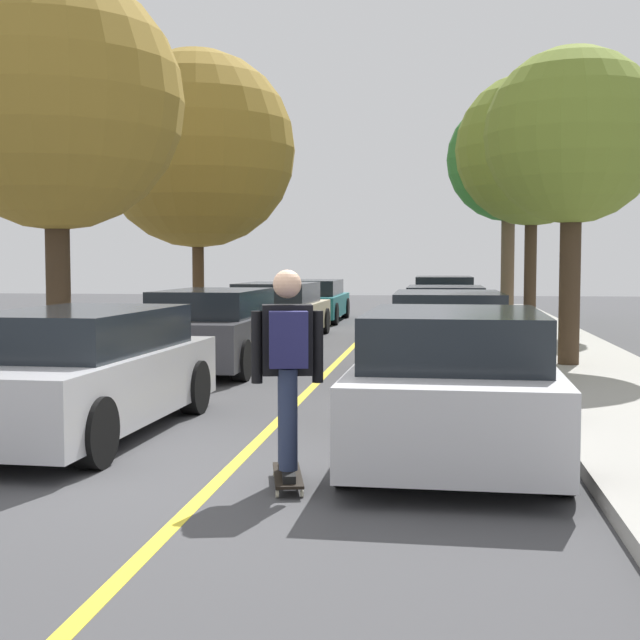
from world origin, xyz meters
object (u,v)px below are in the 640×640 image
object	(u,v)px
parked_car_right_farthest	(444,300)
street_tree_right_near	(532,150)
parked_car_right_far	(445,315)
street_tree_left_nearest	(55,102)
parked_car_left_nearest	(78,372)
fire_hydrant	(132,339)
street_tree_right_nearest	(572,138)
parked_car_right_nearest	(454,384)
parked_car_left_near	(215,330)
parked_car_left_far	(278,311)
skateboarder	(288,359)
street_tree_left_near	(197,149)
parked_car_left_farthest	(314,301)
street_tree_right_far	(509,160)
parked_car_right_near	(448,336)
skateboard	(288,476)

from	to	relation	value
parked_car_right_farthest	street_tree_right_near	world-z (taller)	street_tree_right_near
parked_car_right_far	street_tree_left_nearest	xyz separation A→B (m)	(-5.87, -7.19, 3.58)
parked_car_left_nearest	fire_hydrant	xyz separation A→B (m)	(-1.50, 5.85, -0.17)
street_tree_right_nearest	parked_car_left_nearest	bearing A→B (deg)	-134.46
parked_car_right_nearest	fire_hydrant	size ratio (longest dim) A/B	5.79
parked_car_left_near	parked_car_left_far	distance (m)	5.90
street_tree_right_near	skateboarder	distance (m)	14.92
street_tree_right_near	parked_car_right_far	bearing A→B (deg)	-149.67
parked_car_right_nearest	street_tree_right_nearest	xyz separation A→B (m)	(1.97, 6.51, 3.13)
parked_car_right_farthest	parked_car_left_far	bearing A→B (deg)	-126.35
street_tree_right_nearest	street_tree_right_near	size ratio (longest dim) A/B	0.85
parked_car_right_farthest	street_tree_left_near	world-z (taller)	street_tree_left_near
parked_car_left_far	parked_car_left_farthest	world-z (taller)	parked_car_left_far
parked_car_right_far	street_tree_left_near	xyz separation A→B (m)	(-5.87, 0.69, 3.85)
street_tree_right_nearest	fire_hydrant	size ratio (longest dim) A/B	7.32
street_tree_right_nearest	skateboarder	xyz separation A→B (m)	(-3.31, -7.87, -2.77)
street_tree_right_near	parked_car_left_nearest	bearing A→B (deg)	-115.56
parked_car_left_near	street_tree_right_far	xyz separation A→B (m)	(5.87, 13.42, 4.25)
skateboarder	parked_car_right_far	bearing A→B (deg)	84.10
parked_car_left_farthest	fire_hydrant	xyz separation A→B (m)	(-1.50, -11.87, -0.14)
parked_car_left_far	parked_car_right_nearest	distance (m)	12.79
parked_car_right_far	street_tree_right_near	xyz separation A→B (m)	(1.97, 1.15, 3.77)
parked_car_right_near	skateboarder	xyz separation A→B (m)	(-1.34, -6.95, 0.38)
skateboard	parked_car_left_nearest	bearing A→B (deg)	144.02
street_tree_right_nearest	street_tree_right_near	xyz separation A→B (m)	(-0.00, 6.29, 0.58)
parked_car_right_far	fire_hydrant	bearing A→B (deg)	-135.70
street_tree_right_nearest	street_tree_right_far	world-z (taller)	street_tree_right_far
parked_car_right_nearest	parked_car_right_farthest	xyz separation A→B (m)	(0.00, 17.48, 0.02)
street_tree_left_near	parked_car_left_farthest	bearing A→B (deg)	71.58
parked_car_left_far	skateboard	world-z (taller)	parked_car_left_far
parked_car_left_nearest	parked_car_right_farthest	bearing A→B (deg)	77.03
fire_hydrant	skateboard	world-z (taller)	fire_hydrant
parked_car_right_farthest	fire_hydrant	distance (m)	12.35
skateboarder	parked_car_right_near	bearing A→B (deg)	79.05
parked_car_left_far	parked_car_right_near	world-z (taller)	parked_car_right_near
parked_car_right_far	street_tree_left_nearest	world-z (taller)	street_tree_left_nearest
parked_car_left_farthest	street_tree_left_nearest	size ratio (longest dim) A/B	0.77
parked_car_left_nearest	parked_car_left_farthest	bearing A→B (deg)	90.00
parked_car_left_farthest	skateboarder	bearing A→B (deg)	-82.56
street_tree_right_near	fire_hydrant	distance (m)	10.53
parked_car_left_nearest	street_tree_left_nearest	distance (m)	5.64
skateboarder	street_tree_right_near	bearing A→B (deg)	76.84
parked_car_left_far	street_tree_left_near	xyz separation A→B (m)	(-1.97, 0.17, 3.83)
street_tree_right_far	skateboard	distance (m)	21.81
parked_car_left_farthest	street_tree_left_near	size ratio (longest dim) A/B	0.69
skateboard	skateboarder	world-z (taller)	skateboarder
parked_car_right_far	skateboard	world-z (taller)	parked_car_right_far
street_tree_left_nearest	street_tree_right_nearest	size ratio (longest dim) A/B	1.17
parked_car_right_nearest	street_tree_left_nearest	xyz separation A→B (m)	(-5.87, 4.46, 3.52)
street_tree_left_nearest	street_tree_right_near	distance (m)	11.45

